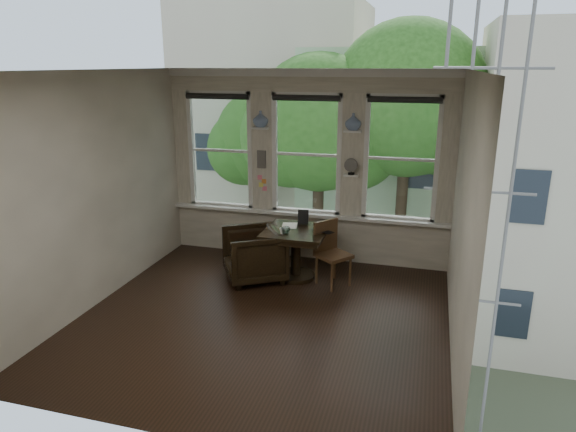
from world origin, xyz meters
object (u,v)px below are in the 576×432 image
(side_chair_right, at_px, (334,255))
(laptop, at_px, (320,232))
(mug, at_px, (283,231))
(table, at_px, (296,254))
(armchair_left, at_px, (254,255))

(side_chair_right, distance_m, laptop, 0.38)
(laptop, height_order, mug, mug)
(side_chair_right, relative_size, mug, 10.15)
(table, relative_size, armchair_left, 1.06)
(side_chair_right, bearing_deg, table, 118.72)
(armchair_left, height_order, mug, mug)
(laptop, bearing_deg, mug, -129.10)
(armchair_left, relative_size, mug, 9.34)
(table, bearing_deg, side_chair_right, -10.06)
(mug, bearing_deg, armchair_left, 178.98)
(armchair_left, relative_size, laptop, 2.43)
(laptop, xyz_separation_m, mug, (-0.50, -0.18, 0.03))
(armchair_left, xyz_separation_m, mug, (0.44, -0.01, 0.41))
(armchair_left, distance_m, side_chair_right, 1.17)
(table, bearing_deg, laptop, -7.53)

